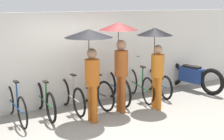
{
  "coord_description": "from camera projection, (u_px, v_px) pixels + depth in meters",
  "views": [
    {
      "loc": [
        -3.09,
        -5.59,
        2.63
      ],
      "look_at": [
        0.6,
        0.88,
        1.0
      ],
      "focal_mm": 50.0,
      "sensor_mm": 36.0,
      "label": 1
    }
  ],
  "objects": [
    {
      "name": "pedestrian_trailing",
      "position": [
        156.0,
        48.0,
        7.59
      ],
      "size": [
        0.87,
        0.87,
        2.02
      ],
      "rotation": [
        0.0,
        0.0,
        0.05
      ],
      "color": "#C66B1E",
      "rests_on": "ground"
    },
    {
      "name": "parked_bicycle_1",
      "position": [
        15.0,
        105.0,
        6.99
      ],
      "size": [
        0.44,
        1.79,
        1.06
      ],
      "rotation": [
        0.0,
        0.0,
        1.6
      ],
      "color": "black",
      "rests_on": "ground"
    },
    {
      "name": "motorcycle",
      "position": [
        191.0,
        76.0,
        9.44
      ],
      "size": [
        0.7,
        2.18,
        0.96
      ],
      "rotation": [
        0.0,
        0.0,
        1.77
      ],
      "color": "black",
      "rests_on": "ground"
    },
    {
      "name": "pedestrian_center",
      "position": [
        119.0,
        44.0,
        7.35
      ],
      "size": [
        0.93,
        0.93,
        2.17
      ],
      "rotation": [
        0.0,
        0.0,
        -0.0
      ],
      "color": "#9E4C1E",
      "rests_on": "ground"
    },
    {
      "name": "ground_plane",
      "position": [
        108.0,
        125.0,
        6.8
      ],
      "size": [
        30.0,
        30.0,
        0.0
      ],
      "primitive_type": "plane",
      "color": "gray"
    },
    {
      "name": "parked_bicycle_4",
      "position": [
        95.0,
        91.0,
        7.98
      ],
      "size": [
        0.44,
        1.73,
        0.97
      ],
      "rotation": [
        0.0,
        0.0,
        1.66
      ],
      "color": "black",
      "rests_on": "ground"
    },
    {
      "name": "pedestrian_leading",
      "position": [
        90.0,
        49.0,
        6.74
      ],
      "size": [
        1.05,
        1.05,
        2.06
      ],
      "rotation": [
        0.0,
        0.0,
        0.02
      ],
      "color": "#B25619",
      "rests_on": "ground"
    },
    {
      "name": "parked_bicycle_5",
      "position": [
        117.0,
        88.0,
        8.32
      ],
      "size": [
        0.44,
        1.7,
        1.09
      ],
      "rotation": [
        0.0,
        0.0,
        1.44
      ],
      "color": "black",
      "rests_on": "ground"
    },
    {
      "name": "parked_bicycle_3",
      "position": [
        71.0,
        96.0,
        7.64
      ],
      "size": [
        0.44,
        1.69,
        1.06
      ],
      "rotation": [
        0.0,
        0.0,
        1.56
      ],
      "color": "black",
      "rests_on": "ground"
    },
    {
      "name": "parked_bicycle_7",
      "position": [
        157.0,
        83.0,
        8.99
      ],
      "size": [
        0.47,
        1.7,
        1.07
      ],
      "rotation": [
        0.0,
        0.0,
        1.41
      ],
      "color": "black",
      "rests_on": "ground"
    },
    {
      "name": "parked_bicycle_6",
      "position": [
        139.0,
        85.0,
        8.59
      ],
      "size": [
        0.51,
        1.8,
        1.11
      ],
      "rotation": [
        0.0,
        0.0,
        1.39
      ],
      "color": "black",
      "rests_on": "ground"
    },
    {
      "name": "parked_bicycle_2",
      "position": [
        44.0,
        100.0,
        7.32
      ],
      "size": [
        0.44,
        1.75,
        1.09
      ],
      "rotation": [
        0.0,
        0.0,
        1.53
      ],
      "color": "black",
      "rests_on": "ground"
    },
    {
      "name": "back_wall",
      "position": [
        74.0,
        59.0,
        8.07
      ],
      "size": [
        13.89,
        0.12,
        2.39
      ],
      "color": "silver",
      "rests_on": "ground"
    }
  ]
}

